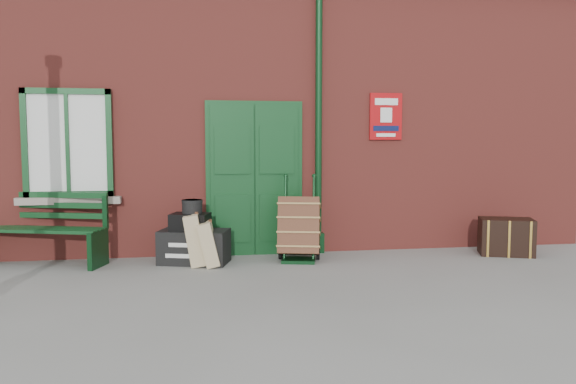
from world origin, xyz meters
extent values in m
plane|color=gray|center=(0.00, 0.00, 0.00)|extent=(80.00, 80.00, 0.00)
cube|color=#993931|center=(0.00, 3.50, 2.00)|extent=(10.00, 4.00, 4.00)
cube|color=#38302B|center=(0.00, 3.50, 4.15)|extent=(10.30, 4.30, 0.30)
cube|color=#103D1B|center=(-0.30, 1.46, 1.10)|extent=(1.42, 0.12, 2.32)
cube|color=white|center=(-2.90, 1.45, 1.65)|extent=(1.20, 0.08, 1.50)
cylinder|color=black|center=(0.65, 1.42, 2.00)|extent=(0.10, 0.10, 4.00)
cube|color=#AC0C0F|center=(1.70, 1.47, 2.05)|extent=(0.50, 0.03, 0.70)
cube|color=#103D1B|center=(-3.20, 1.16, 0.49)|extent=(1.69, 0.89, 0.04)
cube|color=#103D1B|center=(-3.13, 1.39, 0.80)|extent=(1.58, 0.51, 0.44)
cube|color=black|center=(-2.44, 0.93, 0.25)|extent=(0.20, 0.49, 0.49)
cube|color=black|center=(-1.18, 0.99, 0.23)|extent=(1.03, 0.75, 0.46)
cube|color=black|center=(-1.23, 0.99, 0.58)|extent=(0.59, 0.50, 0.23)
cylinder|color=black|center=(-1.20, 1.02, 0.78)|extent=(0.34, 0.34, 0.18)
cube|color=tan|center=(-1.17, 0.88, 0.35)|extent=(0.33, 0.51, 0.70)
cube|color=tan|center=(-0.99, 0.78, 0.30)|extent=(0.33, 0.46, 0.61)
cube|color=black|center=(0.24, 0.82, 0.02)|extent=(0.53, 0.43, 0.05)
cylinder|color=black|center=(0.09, 1.03, 0.60)|extent=(0.11, 0.33, 1.17)
cylinder|color=black|center=(0.48, 0.94, 0.60)|extent=(0.11, 0.33, 1.17)
cylinder|color=black|center=(0.03, 1.07, 0.11)|extent=(0.10, 0.23, 0.22)
cylinder|color=black|center=(0.55, 0.94, 0.11)|extent=(0.10, 0.23, 0.22)
cube|color=#5A2F1B|center=(0.28, 0.97, 0.48)|extent=(0.70, 0.74, 0.87)
cube|color=black|center=(3.37, 0.85, 0.27)|extent=(0.87, 0.71, 0.54)
camera|label=1|loc=(-1.12, -6.73, 1.65)|focal=35.00mm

